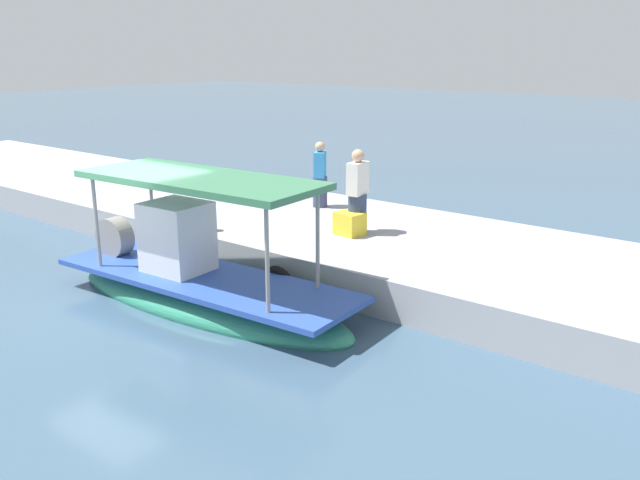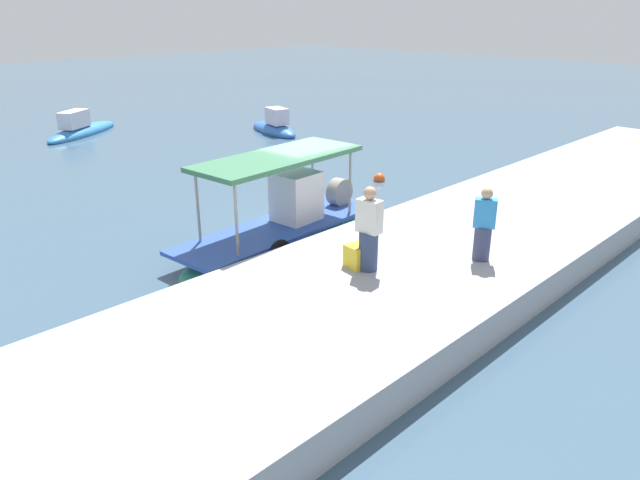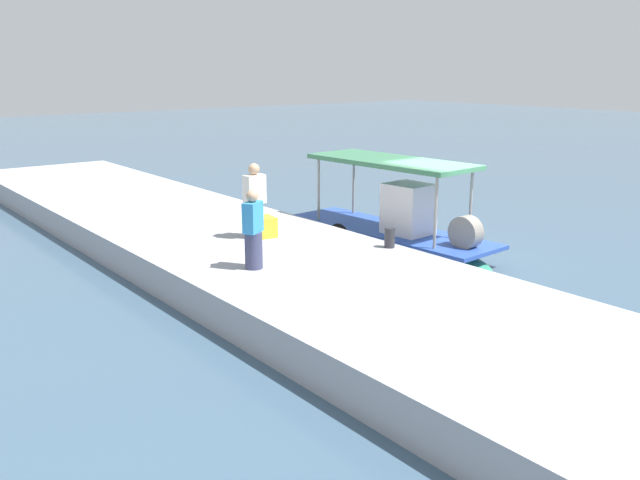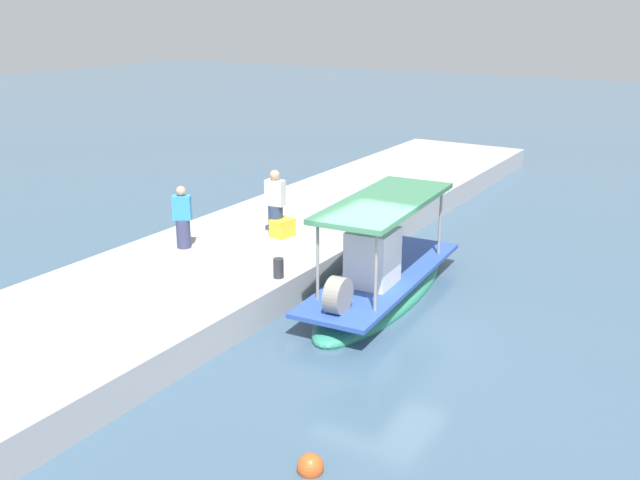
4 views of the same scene
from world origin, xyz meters
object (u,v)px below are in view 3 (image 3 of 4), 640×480
Objects in this scene: fisherman_by_crate at (253,233)px; mooring_bollard at (390,238)px; main_fishing_boat at (392,235)px; fisherman_near_bollard at (255,204)px; cargo_crate at (264,227)px.

fisherman_by_crate is 3.52× the size of mooring_bollard.
main_fishing_boat is at bearing 103.23° from fisherman_by_crate.
main_fishing_boat is 3.95m from fisherman_near_bollard.
cargo_crate is at bearing 83.63° from fisherman_near_bollard.
main_fishing_boat is 4.01× the size of fisherman_by_crate.
fisherman_by_crate reaches higher than mooring_bollard.
fisherman_by_crate is at bearing -33.58° from fisherman_near_bollard.
fisherman_by_crate is at bearing -76.77° from main_fishing_boat.
fisherman_by_crate is (2.12, -1.41, -0.08)m from fisherman_near_bollard.
cargo_crate is (-2.10, 1.64, -0.49)m from fisherman_by_crate.
fisherman_near_bollard reaches higher than fisherman_by_crate.
cargo_crate is at bearing -147.55° from mooring_bollard.
mooring_bollard is 3.11m from cargo_crate.
fisherman_by_crate is 2.81× the size of cargo_crate.
fisherman_by_crate is at bearing -99.08° from mooring_bollard.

